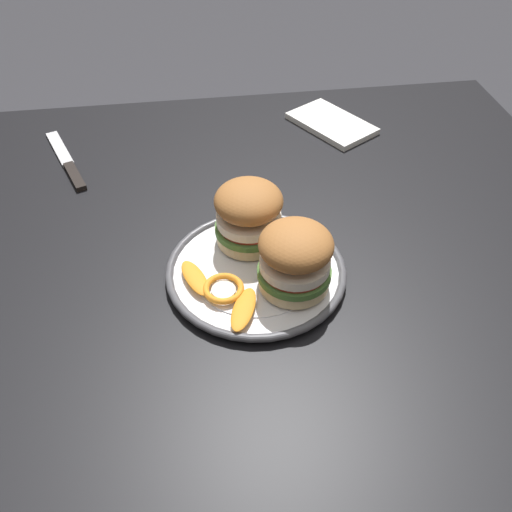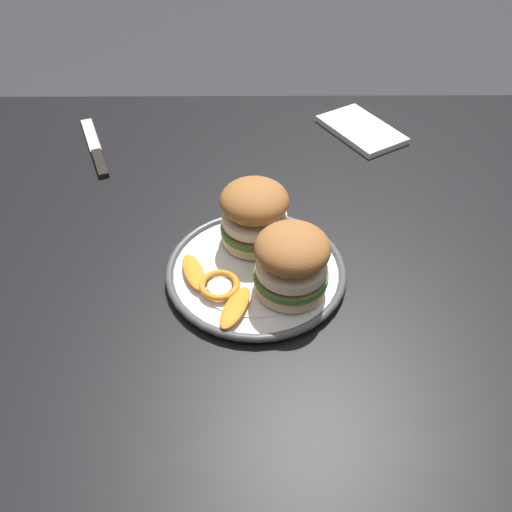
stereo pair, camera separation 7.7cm
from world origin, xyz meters
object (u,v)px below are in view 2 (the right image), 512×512
(sandwich_half_left, at_px, (254,213))
(sandwich_half_right, at_px, (292,261))
(dinner_plate, at_px, (256,271))
(table_knife, at_px, (96,151))
(dining_table, at_px, (265,297))

(sandwich_half_left, relative_size, sandwich_half_right, 1.03)
(dinner_plate, distance_m, sandwich_half_left, 0.09)
(sandwich_half_left, xyz_separation_m, sandwich_half_right, (0.05, -0.10, 0.00))
(sandwich_half_left, xyz_separation_m, table_knife, (-0.31, 0.28, -0.07))
(sandwich_half_right, xyz_separation_m, table_knife, (-0.36, 0.38, -0.07))
(sandwich_half_left, bearing_deg, dining_table, -48.18)
(dinner_plate, bearing_deg, sandwich_half_right, -40.38)
(dining_table, bearing_deg, dinner_plate, -110.01)
(dining_table, bearing_deg, sandwich_half_right, -69.03)
(dinner_plate, bearing_deg, table_knife, 132.17)
(dinner_plate, distance_m, table_knife, 0.46)
(dinner_plate, xyz_separation_m, table_knife, (-0.31, 0.34, -0.01))
(sandwich_half_left, height_order, sandwich_half_right, same)
(dinner_plate, xyz_separation_m, sandwich_half_left, (-0.00, 0.06, 0.06))
(dinner_plate, height_order, sandwich_half_right, sandwich_half_right)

